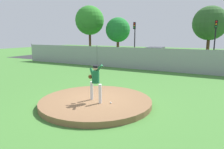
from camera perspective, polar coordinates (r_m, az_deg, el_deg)
name	(u,v)px	position (r m, az deg, el deg)	size (l,w,h in m)	color
ground_plane	(142,79)	(14.60, 8.22, -1.36)	(80.00, 80.00, 0.00)	#427A33
asphalt_strip	(169,64)	(22.68, 15.55, 2.70)	(44.00, 7.00, 0.01)	#2B2B2D
pitchers_mound	(96,102)	(9.33, -4.50, -7.54)	(4.98, 4.98, 0.24)	brown
pitcher_youth	(95,79)	(8.77, -4.64, -1.37)	(0.81, 0.38, 1.65)	silver
baseball	(111,103)	(8.68, -0.36, -7.84)	(0.07, 0.07, 0.07)	white
chainlink_fence	(158,60)	(18.22, 12.59, 4.05)	(30.97, 0.07, 2.07)	gray
parked_car_charcoal	(193,58)	(22.33, 21.63, 4.18)	(1.94, 4.61, 1.58)	#232328
parked_car_champagne	(155,56)	(22.65, 11.84, 5.01)	(2.16, 4.30, 1.80)	tan
parked_car_white	(89,53)	(26.80, -6.55, 5.87)	(1.94, 4.11, 1.60)	silver
parked_car_teal	(223,60)	(21.95, 28.38, 3.60)	(2.02, 4.35, 1.66)	#146066
traffic_cone_orange	(121,62)	(22.02, 2.53, 3.53)	(0.40, 0.40, 0.55)	orange
traffic_light_near	(135,34)	(28.36, 6.29, 11.21)	(0.28, 0.46, 4.78)	black
traffic_light_far	(215,34)	(26.25, 26.79, 10.09)	(0.28, 0.46, 4.72)	black
tree_bushy_near	(90,21)	(34.76, -6.24, 14.69)	(4.68, 4.68, 7.79)	#4C331E
tree_slender_far	(118,30)	(33.04, 1.65, 12.27)	(3.84, 3.84, 5.82)	#4C331E
tree_broad_right	(210,23)	(32.13, 25.54, 12.72)	(4.67, 4.67, 7.04)	#4C331E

